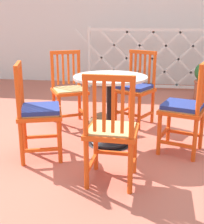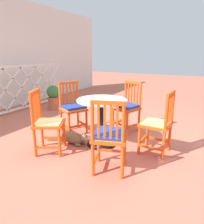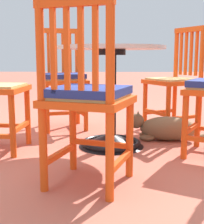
{
  "view_description": "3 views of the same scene",
  "coord_description": "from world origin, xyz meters",
  "views": [
    {
      "loc": [
        0.34,
        -2.91,
        1.28
      ],
      "look_at": [
        -0.19,
        0.28,
        0.31
      ],
      "focal_mm": 49.71,
      "sensor_mm": 36.0,
      "label": 1
    },
    {
      "loc": [
        -2.69,
        -1.28,
        1.38
      ],
      "look_at": [
        -0.12,
        0.15,
        0.54
      ],
      "focal_mm": 32.55,
      "sensor_mm": 36.0,
      "label": 2
    },
    {
      "loc": [
        2.28,
        0.2,
        0.65
      ],
      "look_at": [
        -0.11,
        0.11,
        0.25
      ],
      "focal_mm": 52.97,
      "sensor_mm": 36.0,
      "label": 3
    }
  ],
  "objects": [
    {
      "name": "lattice_fence_panel",
      "position": [
        0.55,
        2.98,
        0.58
      ],
      "size": [
        3.44,
        0.06,
        1.16
      ],
      "color": "silver",
      "rests_on": "ground_plane"
    },
    {
      "name": "orange_chair_facing_out",
      "position": [
        0.13,
        0.9,
        0.45
      ],
      "size": [
        0.54,
        0.54,
        0.91
      ],
      "color": "#E04C14",
      "rests_on": "ground_plane"
    },
    {
      "name": "orange_chair_by_planter",
      "position": [
        0.04,
        -0.66,
        0.43
      ],
      "size": [
        0.41,
        0.41,
        0.91
      ],
      "color": "#E04C14",
      "rests_on": "ground_plane"
    },
    {
      "name": "orange_chair_tucked_in",
      "position": [
        0.66,
        0.06,
        0.45
      ],
      "size": [
        0.5,
        0.5,
        0.91
      ],
      "color": "#E04C14",
      "rests_on": "ground_plane"
    },
    {
      "name": "cafe_table",
      "position": [
        -0.09,
        0.17,
        0.28
      ],
      "size": [
        0.76,
        0.76,
        0.73
      ],
      "color": "black",
      "rests_on": "ground_plane"
    },
    {
      "name": "orange_chair_near_fence",
      "position": [
        -0.71,
        -0.28,
        0.45
      ],
      "size": [
        0.51,
        0.51,
        0.91
      ],
      "color": "#E04C14",
      "rests_on": "ground_plane"
    },
    {
      "name": "orange_chair_at_corner",
      "position": [
        -0.69,
        0.73,
        0.43
      ],
      "size": [
        0.54,
        0.54,
        0.91
      ],
      "color": "#E04C14",
      "rests_on": "ground_plane"
    },
    {
      "name": "ground_plane",
      "position": [
        0.0,
        0.0,
        0.0
      ],
      "size": [
        24.0,
        24.0,
        0.0
      ],
      "primitive_type": "plane",
      "color": "#BC604C"
    },
    {
      "name": "tabby_cat",
      "position": [
        -0.29,
        0.58,
        0.1
      ],
      "size": [
        0.26,
        0.74,
        0.23
      ],
      "color": "brown",
      "rests_on": "ground_plane"
    },
    {
      "name": "building_wall_backdrop",
      "position": [
        0.0,
        3.6,
        1.4
      ],
      "size": [
        10.0,
        0.2,
        2.8
      ],
      "primitive_type": "cube",
      "color": "silver",
      "rests_on": "ground_plane"
    },
    {
      "name": "terracotta_planter",
      "position": [
        1.16,
        2.3,
        0.33
      ],
      "size": [
        0.32,
        0.32,
        0.62
      ],
      "color": "#B25B3D",
      "rests_on": "ground_plane"
    }
  ]
}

